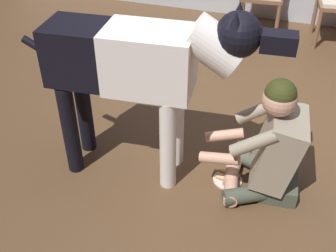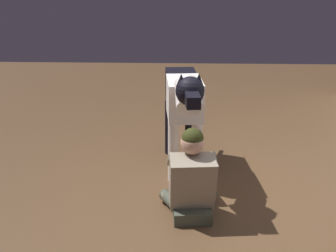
% 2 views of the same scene
% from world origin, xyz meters
% --- Properties ---
extents(ground_plane, '(13.01, 13.01, 0.00)m').
position_xyz_m(ground_plane, '(0.00, 0.00, 0.00)').
color(ground_plane, brown).
extents(person_sitting_on_floor, '(0.69, 0.58, 0.85)m').
position_xyz_m(person_sitting_on_floor, '(0.29, -0.34, 0.35)').
color(person_sitting_on_floor, '#464D3D').
rests_on(person_sitting_on_floor, ground).
extents(large_dog, '(1.68, 0.43, 1.26)m').
position_xyz_m(large_dog, '(-0.56, -0.42, 0.83)').
color(large_dog, white).
rests_on(large_dog, ground).
extents(hot_dog_on_plate, '(0.20, 0.20, 0.06)m').
position_xyz_m(hot_dog_on_plate, '(0.04, -0.36, 0.03)').
color(hot_dog_on_plate, silver).
rests_on(hot_dog_on_plate, ground).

